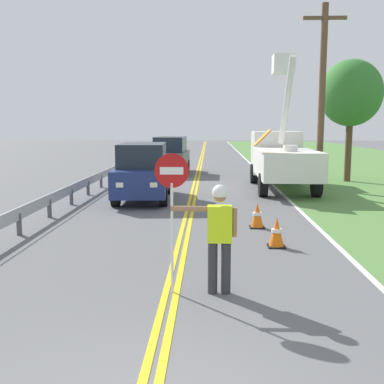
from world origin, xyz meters
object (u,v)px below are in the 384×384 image
stop_sign_paddle (172,192)px  traffic_cone_mid (257,216)px  oncoming_suv_nearest (143,171)px  roadside_tree_verge (351,94)px  flagger_worker (219,232)px  utility_bucket_truck (281,156)px  oncoming_suv_second (171,155)px  traffic_cone_lead (277,233)px  utility_pole_near (322,94)px

stop_sign_paddle → traffic_cone_mid: 5.58m
oncoming_suv_nearest → roadside_tree_verge: (9.30, 6.11, 3.21)m
flagger_worker → utility_bucket_truck: (3.00, 13.20, 0.38)m
oncoming_suv_nearest → oncoming_suv_second: 9.50m
oncoming_suv_nearest → roadside_tree_verge: size_ratio=0.79×
utility_bucket_truck → oncoming_suv_second: size_ratio=1.47×
flagger_worker → roadside_tree_verge: bearing=67.2°
traffic_cone_lead → oncoming_suv_second: bearing=103.1°
stop_sign_paddle → utility_pole_near: (5.38, 12.96, 2.36)m
flagger_worker → utility_pole_near: utility_pole_near is taller
flagger_worker → stop_sign_paddle: size_ratio=0.78×
utility_bucket_truck → utility_pole_near: (1.61, -0.24, 2.64)m
utility_pole_near → utility_bucket_truck: bearing=171.6°
oncoming_suv_nearest → utility_pole_near: size_ratio=0.60×
oncoming_suv_nearest → traffic_cone_lead: size_ratio=6.69×
oncoming_suv_second → traffic_cone_lead: oncoming_suv_second is taller
oncoming_suv_second → traffic_cone_mid: (3.52, -14.19, -0.72)m
flagger_worker → oncoming_suv_second: bearing=97.0°
oncoming_suv_nearest → traffic_cone_mid: oncoming_suv_nearest is taller
utility_bucket_truck → traffic_cone_mid: 8.42m
utility_pole_near → roadside_tree_verge: 3.57m
flagger_worker → traffic_cone_mid: size_ratio=2.61×
traffic_cone_lead → traffic_cone_mid: 2.03m
flagger_worker → oncoming_suv_nearest: bearing=105.0°
utility_bucket_truck → traffic_cone_mid: utility_bucket_truck is taller
stop_sign_paddle → utility_bucket_truck: bearing=74.1°
utility_bucket_truck → traffic_cone_lead: utility_bucket_truck is taller
utility_bucket_truck → oncoming_suv_nearest: (-5.62, -3.45, -0.36)m
oncoming_suv_second → traffic_cone_lead: (3.76, -16.21, -0.72)m
stop_sign_paddle → roadside_tree_verge: size_ratio=0.39×
oncoming_suv_nearest → stop_sign_paddle: bearing=-79.2°
utility_bucket_truck → oncoming_suv_second: bearing=131.6°
stop_sign_paddle → utility_pole_near: bearing=67.5°
traffic_cone_lead → traffic_cone_mid: same height
flagger_worker → oncoming_suv_nearest: oncoming_suv_nearest is taller
oncoming_suv_nearest → traffic_cone_lead: oncoming_suv_nearest is taller
traffic_cone_lead → traffic_cone_mid: bearing=96.8°
flagger_worker → traffic_cone_mid: (1.15, 5.06, -0.71)m
traffic_cone_lead → roadside_tree_verge: bearing=67.6°
utility_bucket_truck → oncoming_suv_nearest: 6.61m
utility_pole_near → stop_sign_paddle: bearing=-112.5°
traffic_cone_mid → stop_sign_paddle: bearing=-110.8°
stop_sign_paddle → oncoming_suv_second: size_ratio=0.50×
oncoming_suv_second → traffic_cone_lead: bearing=-76.9°
oncoming_suv_second → oncoming_suv_nearest: bearing=-91.5°
flagger_worker → utility_bucket_truck: 13.54m
utility_bucket_truck → oncoming_suv_nearest: utility_bucket_truck is taller
oncoming_suv_nearest → traffic_cone_mid: bearing=-51.2°
oncoming_suv_nearest → roadside_tree_verge: 11.58m
traffic_cone_lead → oncoming_suv_nearest: bearing=120.9°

